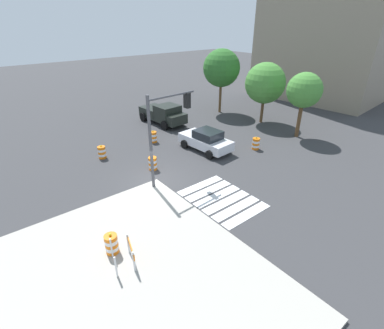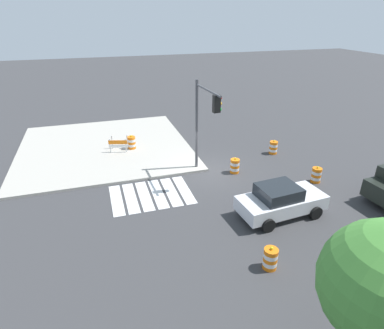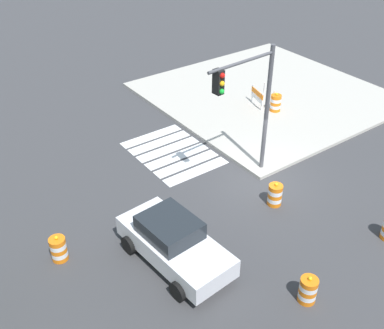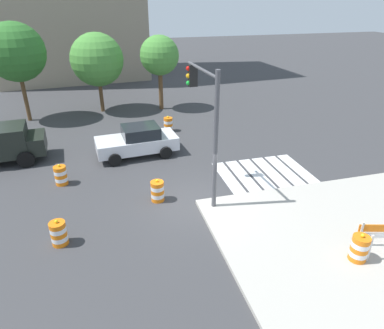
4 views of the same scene
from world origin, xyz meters
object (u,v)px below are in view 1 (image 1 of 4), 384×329
object	(u,v)px
traffic_barrel_near_corner	(102,152)
traffic_barrel_crosswalk_end	(153,137)
pickup_truck	(164,114)
traffic_barrel_on_sidewalk	(112,244)
street_tree_streetside_mid	(304,91)
street_tree_streetside_far	(221,68)
traffic_barrel_median_far	(153,163)
traffic_light_pole	(166,122)
traffic_barrel_median_near	(256,144)
sports_car	(206,140)
construction_barricade	(127,252)
street_tree_streetside_near	(265,83)

from	to	relation	value
traffic_barrel_near_corner	traffic_barrel_crosswalk_end	size ratio (longest dim) A/B	1.00
pickup_truck	traffic_barrel_on_sidewalk	size ratio (longest dim) A/B	5.18
street_tree_streetside_mid	street_tree_streetside_far	world-z (taller)	street_tree_streetside_far
traffic_barrel_median_far	street_tree_streetside_mid	xyz separation A→B (m)	(2.57, 12.91, 3.49)
traffic_barrel_near_corner	traffic_barrel_crosswalk_end	xyz separation A→B (m)	(-0.22, 4.51, 0.00)
traffic_barrel_median_far	street_tree_streetside_mid	bearing A→B (deg)	78.74
traffic_light_pole	traffic_barrel_median_far	bearing A→B (deg)	176.84
traffic_barrel_crosswalk_end	street_tree_streetside_mid	world-z (taller)	street_tree_streetside_mid
traffic_barrel_near_corner	street_tree_streetside_mid	xyz separation A→B (m)	(6.41, 14.86, 3.49)
traffic_barrel_crosswalk_end	traffic_barrel_median_near	xyz separation A→B (m)	(6.17, 5.50, 0.00)
traffic_light_pole	traffic_barrel_on_sidewalk	bearing A→B (deg)	-56.25
traffic_light_pole	sports_car	bearing A→B (deg)	113.83
pickup_truck	traffic_barrel_median_near	xyz separation A→B (m)	(9.44, 2.25, -0.52)
pickup_truck	street_tree_streetside_mid	size ratio (longest dim) A/B	0.98
traffic_barrel_near_corner	traffic_barrel_median_near	bearing A→B (deg)	59.27
traffic_barrel_crosswalk_end	construction_barricade	size ratio (longest dim) A/B	0.73
traffic_barrel_median_far	traffic_light_pole	xyz separation A→B (m)	(2.02, -0.11, 3.46)
traffic_barrel_median_far	street_tree_streetside_near	world-z (taller)	street_tree_streetside_near
construction_barricade	street_tree_streetside_near	bearing A→B (deg)	114.09
sports_car	traffic_barrel_on_sidewalk	xyz separation A→B (m)	(5.82, -10.42, -0.21)
traffic_barrel_median_near	traffic_barrel_near_corner	bearing A→B (deg)	-120.73
traffic_barrel_near_corner	traffic_barrel_median_far	distance (m)	4.30
traffic_light_pole	street_tree_streetside_far	xyz separation A→B (m)	(-8.83, 12.79, 0.67)
traffic_barrel_median_near	traffic_light_pole	size ratio (longest dim) A/B	0.19
traffic_barrel_median_far	street_tree_streetside_far	size ratio (longest dim) A/B	0.16
traffic_barrel_median_near	street_tree_streetside_far	size ratio (longest dim) A/B	0.16
traffic_barrel_median_far	street_tree_streetside_mid	world-z (taller)	street_tree_streetside_mid
pickup_truck	traffic_barrel_near_corner	world-z (taller)	pickup_truck
traffic_barrel_on_sidewalk	construction_barricade	size ratio (longest dim) A/B	0.73
traffic_barrel_on_sidewalk	street_tree_streetside_far	world-z (taller)	street_tree_streetside_far
traffic_barrel_median_far	street_tree_streetside_near	xyz separation A→B (m)	(-1.80, 13.50, 3.31)
traffic_barrel_near_corner	traffic_barrel_on_sidewalk	bearing A→B (deg)	-20.59
sports_car	traffic_barrel_on_sidewalk	distance (m)	11.94
traffic_barrel_median_near	traffic_barrel_on_sidewalk	bearing A→B (deg)	-75.48
construction_barricade	street_tree_streetside_far	distance (m)	22.70
sports_car	pickup_truck	size ratio (longest dim) A/B	0.84
traffic_barrel_median_far	traffic_light_pole	size ratio (longest dim) A/B	0.19
traffic_barrel_near_corner	traffic_barrel_median_far	xyz separation A→B (m)	(3.84, 1.95, 0.00)
traffic_barrel_near_corner	street_tree_streetside_far	size ratio (longest dim) A/B	0.16
traffic_barrel_median_near	street_tree_streetside_mid	distance (m)	6.00
street_tree_streetside_mid	street_tree_streetside_far	xyz separation A→B (m)	(-9.38, -0.24, 0.63)
street_tree_streetside_mid	sports_car	bearing A→B (deg)	-109.11
street_tree_streetside_near	traffic_barrel_near_corner	bearing A→B (deg)	-97.50
sports_car	traffic_barrel_median_far	world-z (taller)	sports_car
street_tree_streetside_near	street_tree_streetside_far	size ratio (longest dim) A/B	0.87
traffic_barrel_on_sidewalk	street_tree_streetside_mid	xyz separation A→B (m)	(-3.05, 18.42, 3.34)
sports_car	traffic_light_pole	distance (m)	6.31
construction_barricade	street_tree_streetside_near	distance (m)	20.76
traffic_barrel_median_near	traffic_barrel_on_sidewalk	world-z (taller)	traffic_barrel_on_sidewalk
traffic_light_pole	street_tree_streetside_mid	world-z (taller)	traffic_light_pole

